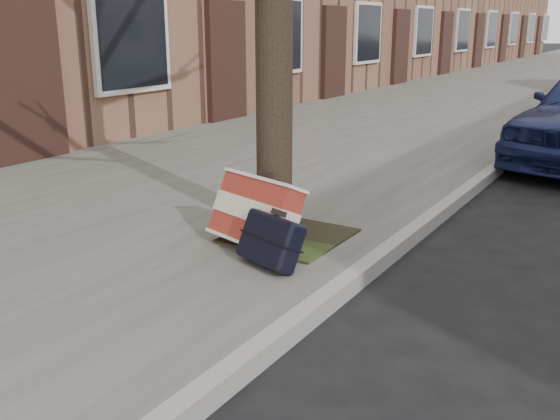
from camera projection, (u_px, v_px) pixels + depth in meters
The scene contains 5 objects.
ground at pixel (520, 404), 2.95m from camera, with size 120.00×120.00×0.00m, color black.
near_sidewalk at pixel (497, 87), 17.00m from camera, with size 5.00×70.00×0.12m, color slate.
dirt_patch at pixel (289, 235), 4.90m from camera, with size 0.85×0.85×0.01m, color black.
suitcase_red at pixel (255, 212), 4.59m from camera, with size 0.71×0.20×0.51m, color maroon.
suitcase_navy at pixel (271, 240), 4.25m from camera, with size 0.49×0.16×0.35m, color black.
Camera 1 is at (0.39, -2.78, 1.73)m, focal length 40.00 mm.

